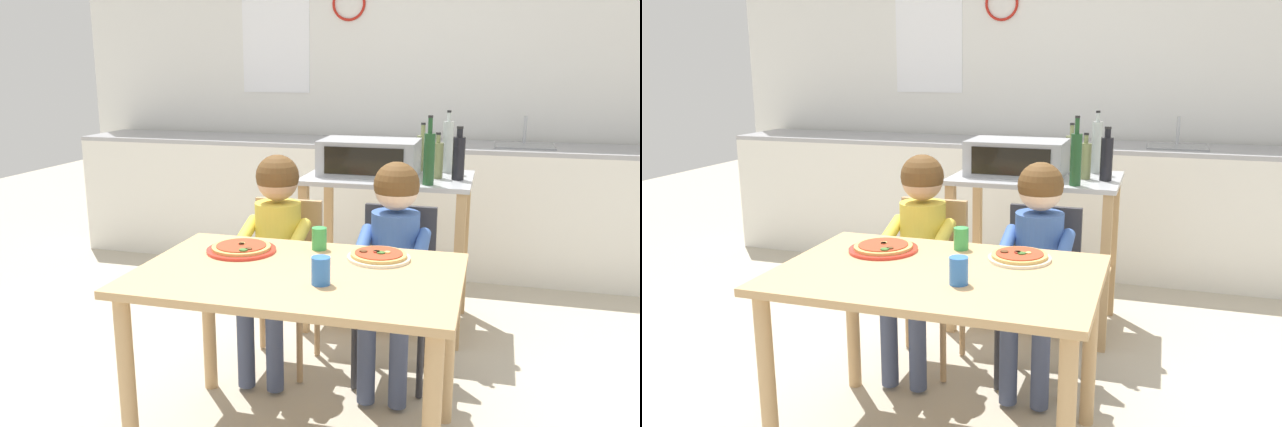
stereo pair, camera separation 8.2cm
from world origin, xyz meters
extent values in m
plane|color=#B7AD99|center=(0.00, 1.12, 0.00)|extent=(11.23, 11.23, 0.00)
cube|color=white|center=(0.00, 2.87, 1.35)|extent=(5.50, 0.12, 2.70)
cube|color=white|center=(-1.07, 2.80, 1.65)|extent=(0.56, 0.01, 0.80)
torus|color=red|center=(-0.47, 2.80, 1.92)|extent=(0.26, 0.02, 0.26)
cube|color=silver|center=(0.00, 2.46, 0.44)|extent=(4.95, 0.60, 0.89)
cube|color=#9E9EA3|center=(0.00, 2.46, 0.90)|extent=(4.95, 0.60, 0.03)
cube|color=gray|center=(0.87, 2.46, 0.92)|extent=(0.40, 0.33, 0.02)
cylinder|color=#B7BABF|center=(0.87, 2.58, 1.02)|extent=(0.02, 0.02, 0.20)
cube|color=#B7BABF|center=(0.11, 1.32, 0.86)|extent=(0.91, 0.60, 0.02)
cube|color=tan|center=(0.11, 1.32, 0.30)|extent=(0.84, 0.56, 0.02)
cube|color=tan|center=(-0.30, 1.05, 0.42)|extent=(0.05, 0.05, 0.85)
cube|color=tan|center=(0.53, 1.05, 0.42)|extent=(0.05, 0.05, 0.85)
cube|color=tan|center=(-0.30, 1.58, 0.42)|extent=(0.05, 0.05, 0.85)
cube|color=tan|center=(0.53, 1.58, 0.42)|extent=(0.05, 0.05, 0.85)
cube|color=#999BA0|center=(0.00, 1.33, 0.97)|extent=(0.54, 0.34, 0.20)
cube|color=black|center=(0.00, 1.15, 0.97)|extent=(0.43, 0.01, 0.15)
cylinder|color=black|center=(0.19, 1.15, 0.91)|extent=(0.02, 0.01, 0.02)
cylinder|color=#ADB7B2|center=(0.41, 1.51, 1.02)|extent=(0.06, 0.06, 0.29)
cylinder|color=#ADB7B2|center=(0.41, 1.51, 1.19)|extent=(0.02, 0.02, 0.05)
cylinder|color=black|center=(0.41, 1.51, 1.22)|extent=(0.02, 0.02, 0.01)
cylinder|color=olive|center=(0.27, 1.55, 0.97)|extent=(0.07, 0.07, 0.20)
cylinder|color=olive|center=(0.27, 1.55, 1.10)|extent=(0.02, 0.02, 0.06)
cylinder|color=black|center=(0.27, 1.55, 1.14)|extent=(0.03, 0.03, 0.01)
cylinder|color=#1E4723|center=(0.35, 1.10, 1.00)|extent=(0.06, 0.06, 0.26)
cylinder|color=#1E4723|center=(0.35, 1.10, 1.17)|extent=(0.02, 0.02, 0.08)
cylinder|color=black|center=(0.35, 1.10, 1.22)|extent=(0.03, 0.03, 0.01)
cylinder|color=olive|center=(0.38, 1.31, 0.97)|extent=(0.06, 0.06, 0.19)
cylinder|color=olive|center=(0.38, 1.31, 1.08)|extent=(0.02, 0.02, 0.04)
cylinder|color=black|center=(0.38, 1.31, 1.11)|extent=(0.03, 0.03, 0.01)
cylinder|color=black|center=(0.49, 1.28, 0.98)|extent=(0.07, 0.07, 0.23)
cylinder|color=black|center=(0.49, 1.28, 1.12)|extent=(0.03, 0.03, 0.04)
cylinder|color=black|center=(0.49, 1.28, 1.15)|extent=(0.04, 0.04, 0.01)
cube|color=tan|center=(0.00, 0.00, 0.71)|extent=(1.20, 0.79, 0.03)
cylinder|color=tan|center=(-0.54, -0.33, 0.35)|extent=(0.06, 0.06, 0.70)
cylinder|color=tan|center=(-0.54, 0.33, 0.35)|extent=(0.06, 0.06, 0.70)
cylinder|color=tan|center=(0.54, 0.33, 0.35)|extent=(0.06, 0.06, 0.70)
cube|color=tan|center=(-0.30, 0.63, 0.44)|extent=(0.36, 0.36, 0.04)
cube|color=tan|center=(-0.30, 0.79, 0.63)|extent=(0.34, 0.03, 0.38)
cylinder|color=tan|center=(-0.15, 0.48, 0.22)|extent=(0.03, 0.03, 0.42)
cylinder|color=tan|center=(-0.45, 0.48, 0.22)|extent=(0.03, 0.03, 0.42)
cylinder|color=tan|center=(-0.15, 0.78, 0.22)|extent=(0.03, 0.03, 0.42)
cylinder|color=tan|center=(-0.45, 0.78, 0.22)|extent=(0.03, 0.03, 0.42)
cube|color=#333338|center=(0.26, 0.63, 0.44)|extent=(0.36, 0.36, 0.04)
cube|color=#333338|center=(0.26, 0.79, 0.63)|extent=(0.34, 0.03, 0.38)
cylinder|color=#333338|center=(0.41, 0.48, 0.22)|extent=(0.03, 0.03, 0.42)
cylinder|color=#333338|center=(0.11, 0.48, 0.22)|extent=(0.03, 0.03, 0.42)
cylinder|color=#333338|center=(0.41, 0.78, 0.22)|extent=(0.03, 0.03, 0.42)
cylinder|color=#333338|center=(0.11, 0.78, 0.22)|extent=(0.03, 0.03, 0.42)
cube|color=#424C6B|center=(-0.23, 0.49, 0.48)|extent=(0.10, 0.30, 0.10)
cylinder|color=#424C6B|center=(-0.23, 0.36, 0.24)|extent=(0.08, 0.08, 0.44)
cube|color=#424C6B|center=(-0.37, 0.49, 0.48)|extent=(0.10, 0.30, 0.10)
cylinder|color=#424C6B|center=(-0.37, 0.36, 0.24)|extent=(0.08, 0.08, 0.44)
cylinder|color=yellow|center=(-0.17, 0.53, 0.69)|extent=(0.06, 0.26, 0.15)
cylinder|color=yellow|center=(-0.43, 0.53, 0.69)|extent=(0.06, 0.26, 0.15)
cylinder|color=yellow|center=(-0.30, 0.63, 0.66)|extent=(0.22, 0.22, 0.36)
sphere|color=tan|center=(-0.30, 0.63, 0.94)|extent=(0.20, 0.20, 0.20)
sphere|color=brown|center=(-0.30, 0.63, 0.96)|extent=(0.21, 0.21, 0.21)
cube|color=#424C6B|center=(0.33, 0.49, 0.48)|extent=(0.10, 0.30, 0.10)
cylinder|color=#424C6B|center=(0.33, 0.36, 0.24)|extent=(0.08, 0.08, 0.44)
cube|color=#424C6B|center=(0.19, 0.49, 0.48)|extent=(0.10, 0.30, 0.10)
cylinder|color=#424C6B|center=(0.19, 0.36, 0.24)|extent=(0.08, 0.08, 0.44)
cylinder|color=#3D60A8|center=(0.39, 0.53, 0.69)|extent=(0.06, 0.26, 0.15)
cylinder|color=#3D60A8|center=(0.13, 0.53, 0.69)|extent=(0.06, 0.26, 0.15)
cylinder|color=#3D60A8|center=(0.26, 0.63, 0.65)|extent=(0.22, 0.22, 0.34)
sphere|color=beige|center=(0.26, 0.63, 0.93)|extent=(0.20, 0.20, 0.20)
sphere|color=brown|center=(0.26, 0.63, 0.95)|extent=(0.21, 0.21, 0.21)
cylinder|color=red|center=(-0.30, 0.17, 0.73)|extent=(0.28, 0.28, 0.01)
cylinder|color=tan|center=(-0.30, 0.17, 0.75)|extent=(0.24, 0.24, 0.01)
cylinder|color=#B23D23|center=(-0.30, 0.17, 0.75)|extent=(0.20, 0.20, 0.00)
cylinder|color=#563319|center=(-0.25, 0.12, 0.76)|extent=(0.03, 0.03, 0.01)
cylinder|color=#386628|center=(-0.26, 0.10, 0.76)|extent=(0.03, 0.03, 0.01)
cylinder|color=#DBC666|center=(-0.30, 0.19, 0.76)|extent=(0.03, 0.03, 0.01)
cylinder|color=#563319|center=(-0.30, 0.18, 0.76)|extent=(0.02, 0.02, 0.01)
cylinder|color=beige|center=(0.26, 0.22, 0.73)|extent=(0.25, 0.25, 0.01)
cylinder|color=tan|center=(0.26, 0.22, 0.75)|extent=(0.22, 0.22, 0.01)
cylinder|color=#B23D23|center=(0.26, 0.22, 0.75)|extent=(0.19, 0.19, 0.00)
cylinder|color=maroon|center=(0.25, 0.22, 0.76)|extent=(0.02, 0.02, 0.01)
cylinder|color=#DBC666|center=(0.30, 0.22, 0.76)|extent=(0.02, 0.02, 0.01)
cylinder|color=#386628|center=(0.27, 0.21, 0.76)|extent=(0.03, 0.03, 0.01)
cylinder|color=#563319|center=(0.25, 0.23, 0.76)|extent=(0.03, 0.03, 0.01)
cylinder|color=#563319|center=(0.20, 0.21, 0.76)|extent=(0.03, 0.03, 0.01)
cylinder|color=green|center=(0.00, 0.29, 0.77)|extent=(0.06, 0.06, 0.09)
cylinder|color=blue|center=(0.12, -0.12, 0.78)|extent=(0.07, 0.07, 0.10)
camera|label=1|loc=(0.68, -2.12, 1.47)|focal=35.46mm
camera|label=2|loc=(0.76, -2.10, 1.47)|focal=35.46mm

